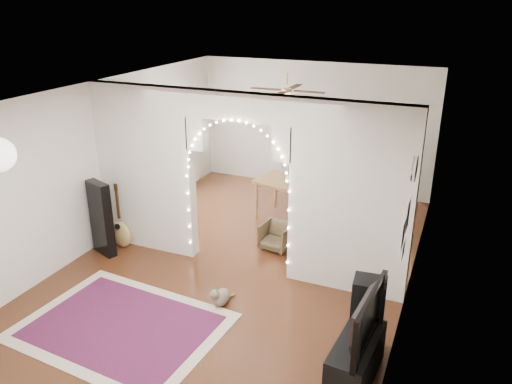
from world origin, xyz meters
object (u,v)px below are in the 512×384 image
at_px(bookcase, 325,168).
at_px(dining_chair_left, 276,236).
at_px(acoustic_guitar, 120,224).
at_px(dining_table, 290,185).
at_px(dining_chair_right, 323,197).
at_px(media_console, 356,360).
at_px(floor_speaker, 367,315).

bearing_deg(bookcase, dining_chair_left, -72.56).
bearing_deg(acoustic_guitar, bookcase, 45.29).
xyz_separation_m(dining_table, dining_chair_right, (0.45, 0.68, -0.41)).
xyz_separation_m(media_console, dining_chair_right, (-1.62, 4.40, 0.02)).
bearing_deg(dining_table, bookcase, 85.80).
bearing_deg(dining_table, dining_chair_right, 68.62).
relative_size(media_console, bookcase, 0.72).
relative_size(dining_chair_left, dining_chair_right, 0.82).
xyz_separation_m(acoustic_guitar, media_console, (4.27, -1.54, -0.17)).
height_order(media_console, dining_chair_right, dining_chair_right).
xyz_separation_m(floor_speaker, bookcase, (-1.73, 4.35, 0.22)).
height_order(floor_speaker, dining_chair_right, floor_speaker).
bearing_deg(dining_chair_right, bookcase, 84.70).
xyz_separation_m(media_console, bookcase, (-1.73, 4.89, 0.45)).
xyz_separation_m(floor_speaker, dining_table, (-2.07, 3.18, 0.21)).
distance_m(floor_speaker, dining_table, 3.80).
distance_m(floor_speaker, dining_chair_left, 2.74).
xyz_separation_m(bookcase, dining_table, (-0.34, -1.17, -0.02)).
bearing_deg(dining_chair_right, floor_speaker, -84.96).
bearing_deg(bookcase, acoustic_guitar, -106.29).
relative_size(acoustic_guitar, dining_chair_right, 1.62).
relative_size(acoustic_guitar, floor_speaker, 1.01).
height_order(dining_table, dining_chair_left, dining_table).
distance_m(floor_speaker, media_console, 0.58).
bearing_deg(dining_chair_left, acoustic_guitar, -150.76).
bearing_deg(media_console, floor_speaker, 94.62).
height_order(floor_speaker, dining_table, floor_speaker).
height_order(dining_chair_left, dining_chair_right, dining_chair_right).
bearing_deg(floor_speaker, dining_chair_left, 128.30).
bearing_deg(dining_chair_right, dining_table, -141.10).
xyz_separation_m(floor_speaker, dining_chair_right, (-1.62, 3.86, -0.20)).
xyz_separation_m(dining_table, dining_chair_left, (0.19, -1.20, -0.46)).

